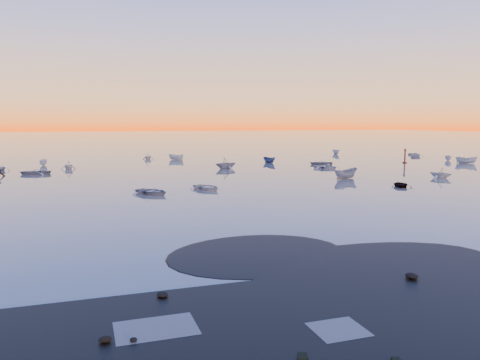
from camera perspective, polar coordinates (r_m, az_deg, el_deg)
name	(u,v)px	position (r m, az deg, el deg)	size (l,w,h in m)	color
ground	(160,153)	(126.53, -9.76, 3.30)	(600.00, 600.00, 0.00)	#70675D
mud_lobes	(408,252)	(31.62, 19.84, -8.25)	(140.00, 6.00, 0.07)	black
moored_fleet	(202,170)	(80.54, -4.63, 1.27)	(124.00, 58.00, 1.20)	silver
boat_near_left	(207,190)	(56.81, -4.07, -1.17)	(4.06, 1.69, 1.02)	silver
boat_near_center	(346,179)	(69.10, 12.77, 0.15)	(4.32, 1.83, 1.49)	slate
boat_near_right	(440,178)	(74.39, 23.24, 0.23)	(3.33, 1.50, 1.16)	silver
channel_marker	(405,157)	(98.99, 19.46, 2.67)	(0.86, 0.86, 3.06)	#4F1410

